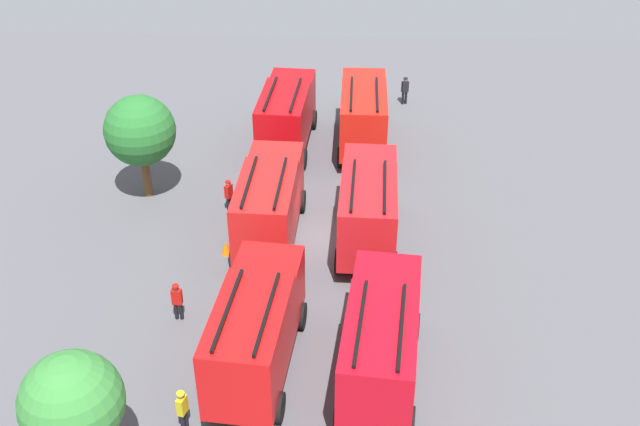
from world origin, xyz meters
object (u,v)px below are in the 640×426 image
(firefighter_0, at_px, (183,409))
(firefighter_3, at_px, (405,89))
(fire_truck_1, at_px, (368,205))
(fire_truck_2, at_px, (363,113))
(tree_1, at_px, (140,131))
(fire_truck_0, at_px, (381,339))
(fire_truck_5, at_px, (287,113))
(firefighter_2, at_px, (229,194))
(fire_truck_4, at_px, (269,201))
(firefighter_4, at_px, (351,91))
(traffic_cone_0, at_px, (226,248))
(tree_0, at_px, (72,403))
(firefighter_1, at_px, (177,300))
(fire_truck_3, at_px, (256,327))

(firefighter_0, bearing_deg, firefighter_3, 88.87)
(fire_truck_1, bearing_deg, fire_truck_2, 2.97)
(fire_truck_2, xyz_separation_m, tree_1, (-5.58, 11.15, 1.54))
(fire_truck_0, relative_size, fire_truck_5, 1.01)
(fire_truck_5, relative_size, firefighter_2, 4.32)
(fire_truck_5, height_order, tree_1, tree_1)
(fire_truck_4, bearing_deg, firefighter_0, 172.79)
(tree_1, bearing_deg, firefighter_2, -107.00)
(fire_truck_2, xyz_separation_m, firefighter_4, (5.60, 0.66, -1.18))
(fire_truck_2, relative_size, traffic_cone_0, 10.43)
(fire_truck_0, relative_size, firefighter_0, 4.28)
(fire_truck_0, distance_m, tree_0, 10.63)
(firefighter_0, bearing_deg, firefighter_1, 120.37)
(firefighter_0, relative_size, firefighter_3, 0.98)
(firefighter_3, height_order, tree_1, tree_1)
(fire_truck_1, relative_size, firefighter_1, 4.19)
(fire_truck_4, xyz_separation_m, firefighter_1, (-5.76, 3.29, -1.17))
(fire_truck_2, bearing_deg, firefighter_3, -23.87)
(firefighter_4, bearing_deg, fire_truck_5, -129.07)
(fire_truck_0, distance_m, firefighter_0, 7.33)
(fire_truck_3, relative_size, fire_truck_5, 1.01)
(firefighter_0, distance_m, firefighter_4, 27.14)
(firefighter_3, xyz_separation_m, traffic_cone_0, (-16.56, 9.20, -0.65))
(fire_truck_5, height_order, firefighter_0, fire_truck_5)
(firefighter_4, bearing_deg, fire_truck_1, -93.94)
(firefighter_3, height_order, tree_0, tree_0)
(fire_truck_4, bearing_deg, firefighter_3, -22.52)
(fire_truck_1, distance_m, fire_truck_5, 10.36)
(fire_truck_1, height_order, firefighter_0, fire_truck_1)
(fire_truck_4, xyz_separation_m, tree_1, (3.83, 6.67, 1.54))
(firefighter_0, distance_m, firefighter_1, 5.88)
(firefighter_1, relative_size, traffic_cone_0, 2.51)
(tree_0, bearing_deg, fire_truck_4, -19.50)
(fire_truck_2, bearing_deg, fire_truck_0, -177.90)
(fire_truck_0, height_order, firefighter_3, fire_truck_0)
(fire_truck_0, xyz_separation_m, firefighter_3, (24.45, -2.44, -1.15))
(firefighter_2, bearing_deg, fire_truck_2, -107.31)
(fire_truck_1, distance_m, firefighter_0, 13.15)
(fire_truck_5, xyz_separation_m, firefighter_4, (5.76, -3.66, -1.18))
(fire_truck_1, xyz_separation_m, fire_truck_2, (9.56, 0.06, 0.00))
(fire_truck_2, distance_m, firefighter_3, 6.67)
(fire_truck_0, height_order, fire_truck_4, same)
(fire_truck_4, xyz_separation_m, firefighter_0, (-11.50, 2.02, -1.18))
(tree_1, bearing_deg, fire_truck_2, -63.43)
(tree_0, bearing_deg, fire_truck_1, -34.92)
(firefighter_3, xyz_separation_m, firefighter_4, (-0.36, 3.43, -0.03))
(fire_truck_3, relative_size, tree_1, 1.35)
(fire_truck_1, xyz_separation_m, fire_truck_3, (-8.42, 4.27, 0.00))
(fire_truck_2, height_order, firefighter_0, fire_truck_2)
(fire_truck_3, height_order, tree_1, tree_1)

